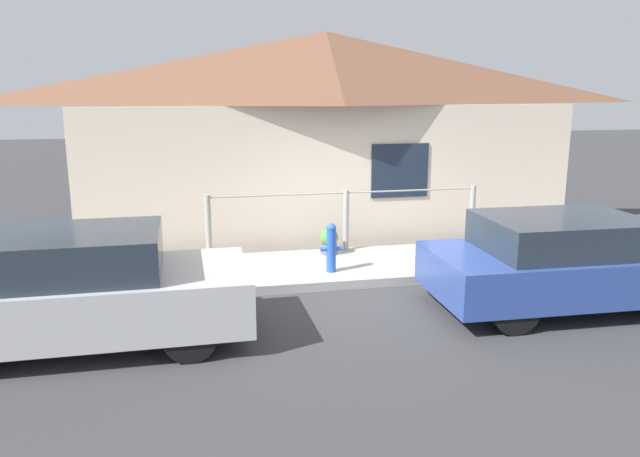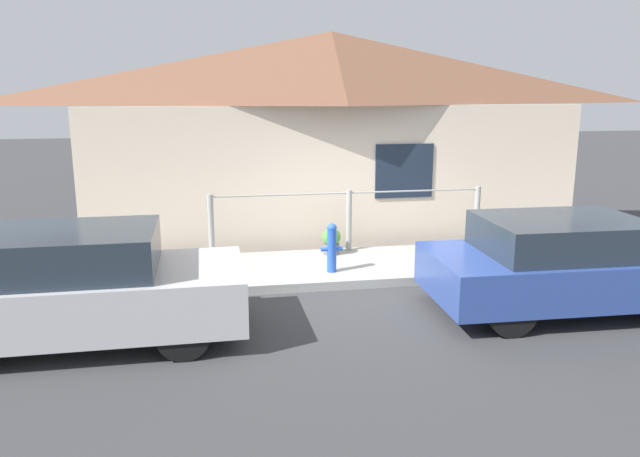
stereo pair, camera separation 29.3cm
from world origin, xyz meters
The scene contains 8 objects.
ground_plane centered at (0.00, 0.00, 0.00)m, with size 60.00×60.00×0.00m, color #38383A.
sidewalk centered at (0.00, 0.96, 0.07)m, with size 24.00×1.92×0.14m.
house centered at (0.00, 3.33, 3.15)m, with size 9.72×2.23×4.02m.
fence centered at (0.00, 1.77, 0.74)m, with size 4.90×0.10×1.09m.
car_left centered at (-3.98, -1.33, 0.69)m, with size 3.85×1.74×1.38m.
car_right centered at (2.33, -1.33, 0.65)m, with size 3.83×1.84×1.29m.
fire_hydrant centered at (-0.55, 0.53, 0.55)m, with size 0.35×0.16×0.78m.
potted_plant_near_hydrant centered at (-0.35, 1.56, 0.38)m, with size 0.32×0.32×0.47m.
Camera 2 is at (-2.38, -8.73, 3.01)m, focal length 35.00 mm.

